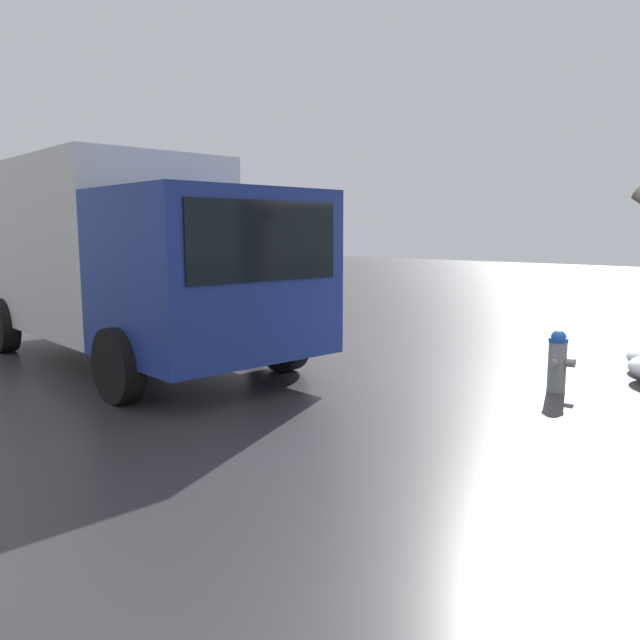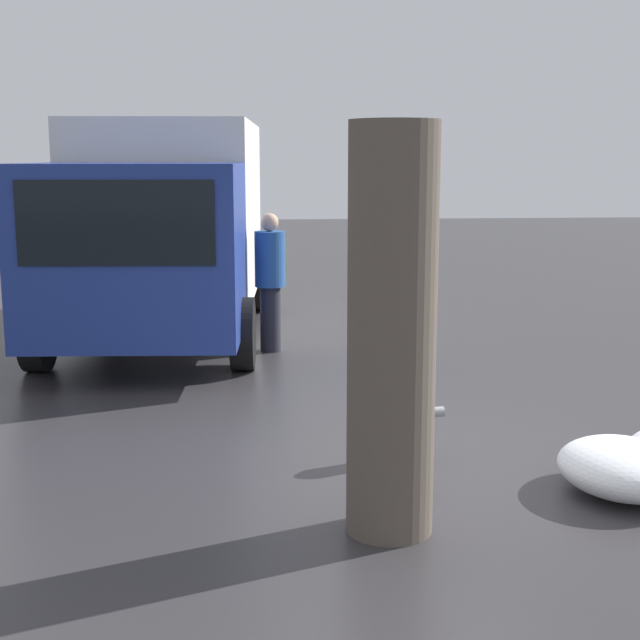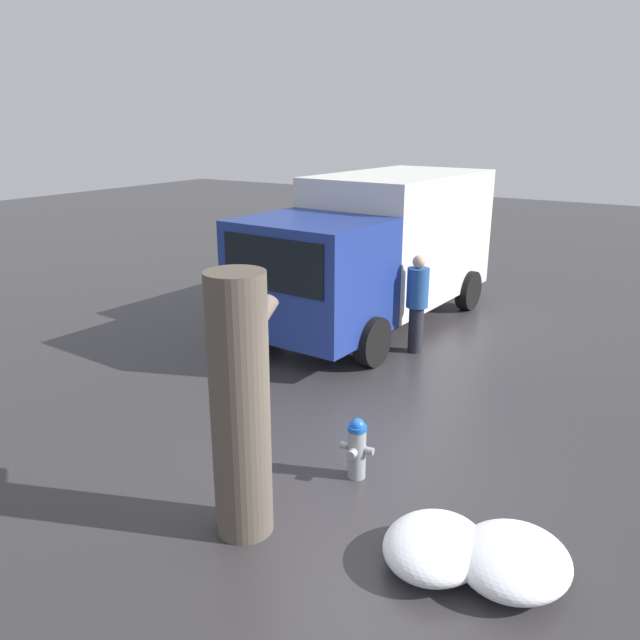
{
  "view_description": "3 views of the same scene",
  "coord_description": "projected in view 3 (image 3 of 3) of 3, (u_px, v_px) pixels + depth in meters",
  "views": [
    {
      "loc": [
        -3.13,
        7.57,
        2.01
      ],
      "look_at": [
        2.38,
        1.81,
        0.86
      ],
      "focal_mm": 35.0,
      "sensor_mm": 36.0,
      "label": 1
    },
    {
      "loc": [
        -7.37,
        1.48,
        2.59
      ],
      "look_at": [
        2.26,
        0.69,
        0.81
      ],
      "focal_mm": 50.0,
      "sensor_mm": 36.0,
      "label": 2
    },
    {
      "loc": [
        -5.91,
        -3.2,
        4.17
      ],
      "look_at": [
        2.41,
        2.04,
        1.02
      ],
      "focal_mm": 35.0,
      "sensor_mm": 36.0,
      "label": 3
    }
  ],
  "objects": [
    {
      "name": "delivery_truck",
      "position": [
        378.0,
        246.0,
        13.09
      ],
      "size": [
        6.75,
        3.07,
        3.1
      ],
      "rotation": [
        0.0,
        0.0,
        1.51
      ],
      "color": "navy",
      "rests_on": "ground_plane"
    },
    {
      "name": "snow_pile_by_hydrant",
      "position": [
        513.0,
        560.0,
        5.91
      ],
      "size": [
        1.18,
        1.07,
        0.4
      ],
      "color": "white",
      "rests_on": "ground_plane"
    },
    {
      "name": "snow_pile_curbside",
      "position": [
        435.0,
        546.0,
        6.09
      ],
      "size": [
        1.13,
        0.99,
        0.41
      ],
      "color": "white",
      "rests_on": "ground_plane"
    },
    {
      "name": "pedestrian",
      "position": [
        417.0,
        300.0,
        11.51
      ],
      "size": [
        0.4,
        0.4,
        1.85
      ],
      "rotation": [
        0.0,
        0.0,
        2.49
      ],
      "color": "#23232D",
      "rests_on": "ground_plane"
    },
    {
      "name": "ground_plane",
      "position": [
        356.0,
        476.0,
        7.66
      ],
      "size": [
        60.0,
        60.0,
        0.0
      ],
      "primitive_type": "plane",
      "color": "#333033"
    },
    {
      "name": "tree_trunk",
      "position": [
        241.0,
        407.0,
        6.26
      ],
      "size": [
        0.92,
        0.61,
        2.82
      ],
      "color": "brown",
      "rests_on": "ground_plane"
    },
    {
      "name": "fire_hydrant",
      "position": [
        357.0,
        447.0,
        7.53
      ],
      "size": [
        0.33,
        0.43,
        0.78
      ],
      "rotation": [
        0.0,
        0.0,
        3.27
      ],
      "color": "gray",
      "rests_on": "ground_plane"
    }
  ]
}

